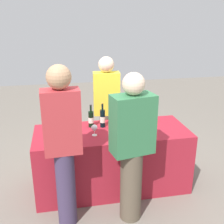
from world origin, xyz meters
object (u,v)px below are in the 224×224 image
wine_glass_1 (127,125)px  wine_bottle_4 (143,117)px  wine_bottle_2 (103,118)px  guest_1 (132,146)px  wine_glass_0 (94,128)px  server_pouring (107,108)px  wine_bottle_3 (114,120)px  menu_board (66,134)px  wine_glass_2 (135,128)px  wine_bottle_1 (91,119)px  guest_0 (63,142)px  wine_bottle_0 (60,120)px

wine_glass_1 → wine_bottle_4: bearing=39.1°
wine_bottle_2 → guest_1: 0.81m
wine_glass_0 → server_pouring: bearing=68.8°
wine_glass_0 → guest_1: 0.63m
wine_bottle_3 → menu_board: size_ratio=0.40×
wine_bottle_3 → wine_glass_0: bearing=-146.1°
wine_glass_2 → server_pouring: bearing=105.9°
server_pouring → wine_bottle_1: bearing=61.7°
wine_bottle_4 → guest_0: (-1.05, -0.71, 0.07)m
wine_bottle_1 → menu_board: (-0.32, 0.79, -0.54)m
wine_glass_2 → menu_board: (-0.82, 1.14, -0.51)m
wine_glass_2 → server_pouring: server_pouring is taller
guest_0 → menu_board: 1.67m
server_pouring → guest_1: bearing=97.4°
wine_glass_2 → menu_board: wine_glass_2 is taller
wine_bottle_3 → wine_bottle_0: bearing=170.9°
wine_bottle_2 → wine_glass_2: size_ratio=2.66×
wine_bottle_3 → menu_board: wine_bottle_3 is taller
wine_glass_1 → menu_board: size_ratio=0.19×
wine_bottle_2 → wine_glass_2: 0.47m
wine_glass_2 → menu_board: 1.49m
wine_glass_1 → wine_bottle_3: bearing=125.3°
wine_bottle_1 → guest_0: guest_0 is taller
wine_glass_1 → guest_1: (-0.08, -0.55, -0.00)m
wine_bottle_2 → server_pouring: server_pouring is taller
wine_bottle_2 → wine_bottle_0: bearing=175.0°
wine_bottle_4 → wine_bottle_1: bearing=175.2°
wine_bottle_0 → menu_board: (0.07, 0.77, -0.55)m
wine_bottle_3 → menu_board: (-0.60, 0.88, -0.53)m
wine_bottle_1 → menu_board: size_ratio=0.40×
guest_0 → menu_board: size_ratio=2.36×
wine_glass_1 → guest_0: bearing=-147.4°
wine_glass_0 → menu_board: 1.23m
server_pouring → wine_bottle_4: bearing=134.8°
wine_glass_1 → guest_1: bearing=-98.4°
wine_glass_1 → wine_glass_2: bearing=-41.4°
wine_bottle_2 → guest_1: bearing=-77.0°
wine_glass_2 → guest_0: size_ratio=0.07×
wine_bottle_0 → guest_1: bearing=-49.1°
wine_glass_1 → server_pouring: 0.71m
menu_board → wine_glass_1: bearing=-53.9°
wine_bottle_3 → menu_board: bearing=124.5°
menu_board → guest_1: bearing=-66.4°
wine_glass_1 → menu_board: bearing=124.6°
wine_bottle_3 → wine_bottle_4: wine_bottle_3 is taller
wine_bottle_0 → wine_glass_0: (0.40, -0.29, -0.02)m
wine_bottle_1 → guest_0: size_ratio=0.17×
wine_glass_0 → guest_0: bearing=-127.4°
guest_1 → wine_glass_2: bearing=59.6°
guest_0 → wine_bottle_0: bearing=89.3°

